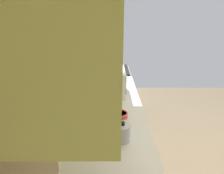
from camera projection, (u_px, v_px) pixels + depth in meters
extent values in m
cube|color=beige|center=(70.00, 58.00, 1.58)|extent=(3.75, 0.12, 2.83)
cube|color=beige|center=(111.00, 133.00, 1.41)|extent=(2.86, 0.62, 0.02)
cube|color=#332819|center=(138.00, 142.00, 2.02)|extent=(0.01, 0.01, 0.82)
cube|color=#332819|center=(133.00, 120.00, 2.46)|extent=(0.01, 0.01, 0.82)
cube|color=#CEC976|center=(88.00, 0.00, 1.07)|extent=(1.80, 0.32, 0.74)
cube|color=#997A4C|center=(28.00, 158.00, 0.62)|extent=(0.49, 0.02, 0.63)
cube|color=white|center=(26.00, 158.00, 0.62)|extent=(0.43, 0.01, 0.57)
cube|color=#B7BABF|center=(112.00, 95.00, 3.22)|extent=(0.68, 0.60, 0.91)
cube|color=black|center=(129.00, 97.00, 3.24)|extent=(0.53, 0.01, 0.50)
cube|color=black|center=(112.00, 70.00, 3.06)|extent=(0.65, 0.57, 0.02)
cube|color=#B7BABF|center=(95.00, 65.00, 3.03)|extent=(0.65, 0.04, 0.18)
cylinder|color=#38383D|center=(118.00, 71.00, 2.91)|extent=(0.11, 0.11, 0.01)
cylinder|color=#38383D|center=(118.00, 67.00, 3.19)|extent=(0.11, 0.11, 0.01)
cylinder|color=#38383D|center=(105.00, 71.00, 2.91)|extent=(0.11, 0.11, 0.01)
cylinder|color=#38383D|center=(105.00, 67.00, 3.19)|extent=(0.11, 0.11, 0.01)
cube|color=white|center=(110.00, 81.00, 2.13)|extent=(0.48, 0.35, 0.28)
cube|color=black|center=(125.00, 82.00, 2.09)|extent=(0.29, 0.01, 0.19)
cube|color=#2D2D33|center=(124.00, 76.00, 2.31)|extent=(0.09, 0.01, 0.19)
cylinder|color=#D84C47|center=(120.00, 115.00, 1.62)|extent=(0.13, 0.13, 0.04)
cylinder|color=#CA5041|center=(120.00, 114.00, 1.61)|extent=(0.11, 0.11, 0.02)
cylinder|color=#B7BABF|center=(123.00, 133.00, 1.30)|extent=(0.11, 0.11, 0.13)
cylinder|color=black|center=(123.00, 124.00, 1.27)|extent=(0.03, 0.03, 0.02)
cylinder|color=#B7BABF|center=(122.00, 125.00, 1.35)|extent=(0.07, 0.02, 0.05)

